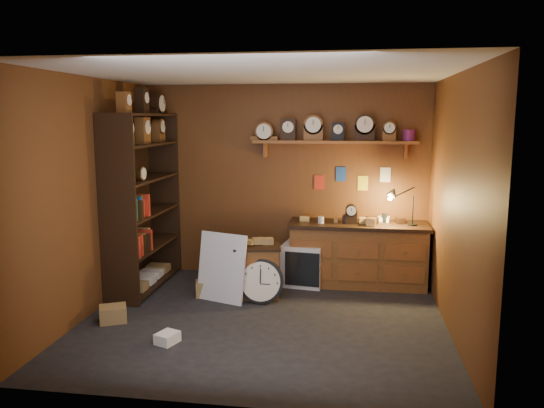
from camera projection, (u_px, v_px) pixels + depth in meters
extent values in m
plane|color=black|center=(263.00, 320.00, 5.93)|extent=(4.00, 4.00, 0.00)
cube|color=brown|center=(284.00, 182.00, 7.47)|extent=(4.00, 0.02, 2.70)
cube|color=brown|center=(224.00, 239.00, 3.96)|extent=(4.00, 0.02, 2.70)
cube|color=brown|center=(89.00, 197.00, 6.00)|extent=(0.02, 3.60, 2.70)
cube|color=brown|center=(455.00, 206.00, 5.43)|extent=(0.02, 3.60, 2.70)
cube|color=beige|center=(263.00, 73.00, 5.50)|extent=(4.00, 3.60, 0.02)
cube|color=brown|center=(334.00, 142.00, 7.13)|extent=(2.20, 0.30, 0.04)
cube|color=brown|center=(265.00, 150.00, 7.36)|extent=(0.04, 0.16, 0.20)
cube|color=brown|center=(406.00, 151.00, 7.08)|extent=(0.04, 0.16, 0.20)
cylinder|color=#B21419|center=(409.00, 135.00, 6.98)|extent=(0.16, 0.16, 0.15)
cube|color=#AF2615|center=(294.00, 182.00, 7.44)|extent=(0.14, 0.01, 0.20)
cube|color=navy|center=(316.00, 174.00, 7.38)|extent=(0.14, 0.01, 0.20)
cube|color=gold|center=(337.00, 183.00, 7.35)|extent=(0.14, 0.01, 0.20)
cube|color=silver|center=(359.00, 174.00, 7.29)|extent=(0.14, 0.01, 0.20)
cube|color=black|center=(127.00, 201.00, 6.99)|extent=(0.03, 1.60, 2.30)
cube|color=black|center=(118.00, 212.00, 6.20)|extent=(0.45, 0.03, 2.30)
cube|color=black|center=(164.00, 194.00, 7.72)|extent=(0.45, 0.03, 2.30)
cube|color=black|center=(147.00, 282.00, 7.14)|extent=(0.43, 1.54, 0.03)
cube|color=black|center=(145.00, 246.00, 7.05)|extent=(0.43, 1.54, 0.03)
cube|color=black|center=(144.00, 213.00, 6.98)|extent=(0.43, 1.54, 0.03)
cube|color=black|center=(143.00, 179.00, 6.91)|extent=(0.43, 1.54, 0.03)
cube|color=black|center=(141.00, 145.00, 6.84)|extent=(0.43, 1.54, 0.03)
cube|color=black|center=(140.00, 115.00, 6.78)|extent=(0.43, 1.54, 0.03)
cube|color=brown|center=(358.00, 256.00, 7.16)|extent=(1.79, 0.60, 0.80)
cube|color=black|center=(358.00, 225.00, 7.09)|extent=(1.85, 0.66, 0.05)
cube|color=brown|center=(358.00, 262.00, 6.86)|extent=(1.71, 0.02, 0.52)
cylinder|color=black|center=(412.00, 224.00, 6.94)|extent=(0.12, 0.12, 0.02)
cylinder|color=black|center=(413.00, 210.00, 6.91)|extent=(0.02, 0.02, 0.38)
cylinder|color=black|center=(404.00, 192.00, 6.86)|extent=(0.27, 0.09, 0.14)
cone|color=black|center=(393.00, 195.00, 6.85)|extent=(0.18, 0.14, 0.18)
cube|color=brown|center=(257.00, 271.00, 6.72)|extent=(0.61, 0.53, 0.63)
cube|color=black|center=(257.00, 246.00, 6.67)|extent=(0.65, 0.58, 0.03)
cube|color=brown|center=(254.00, 277.00, 6.50)|extent=(0.48, 0.09, 0.54)
cylinder|color=black|center=(261.00, 281.00, 6.47)|extent=(0.55, 0.17, 0.55)
cylinder|color=beige|center=(261.00, 282.00, 6.43)|extent=(0.48, 0.11, 0.47)
cube|color=black|center=(260.00, 276.00, 6.41)|extent=(0.01, 0.04, 0.18)
cube|color=black|center=(265.00, 284.00, 6.42)|extent=(0.12, 0.01, 0.01)
cube|color=silver|center=(222.00, 300.00, 6.59)|extent=(0.67, 0.38, 0.86)
cube|color=silver|center=(304.00, 264.00, 7.21)|extent=(0.60, 0.60, 0.56)
cube|color=black|center=(302.00, 269.00, 6.93)|extent=(0.46, 0.08, 0.45)
cube|color=#9C7944|center=(113.00, 314.00, 5.89)|extent=(0.36, 0.34, 0.18)
cube|color=white|center=(167.00, 338.00, 5.33)|extent=(0.25, 0.27, 0.11)
cube|color=#9C7944|center=(206.00, 288.00, 6.75)|extent=(0.30, 0.28, 0.19)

